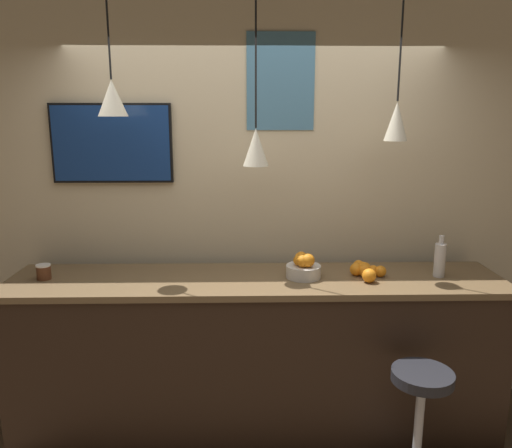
{
  "coord_description": "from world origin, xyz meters",
  "views": [
    {
      "loc": [
        -0.06,
        -2.45,
        2.06
      ],
      "look_at": [
        0.0,
        0.56,
        1.4
      ],
      "focal_mm": 35.0,
      "sensor_mm": 36.0,
      "label": 1
    }
  ],
  "objects_px": {
    "fruit_bowl": "(303,267)",
    "spread_jar": "(44,272)",
    "bar_stool": "(420,408)",
    "mounted_tv": "(112,143)",
    "juice_bottle": "(440,259)"
  },
  "relations": [
    {
      "from": "juice_bottle",
      "to": "spread_jar",
      "type": "relative_size",
      "value": 2.84
    },
    {
      "from": "fruit_bowl",
      "to": "spread_jar",
      "type": "height_order",
      "value": "fruit_bowl"
    },
    {
      "from": "fruit_bowl",
      "to": "spread_jar",
      "type": "xyz_separation_m",
      "value": [
        -1.63,
        0.0,
        -0.02
      ]
    },
    {
      "from": "juice_bottle",
      "to": "spread_jar",
      "type": "height_order",
      "value": "juice_bottle"
    },
    {
      "from": "bar_stool",
      "to": "fruit_bowl",
      "type": "height_order",
      "value": "fruit_bowl"
    },
    {
      "from": "bar_stool",
      "to": "spread_jar",
      "type": "relative_size",
      "value": 7.29
    },
    {
      "from": "juice_bottle",
      "to": "fruit_bowl",
      "type": "bearing_deg",
      "value": -179.92
    },
    {
      "from": "bar_stool",
      "to": "spread_jar",
      "type": "distance_m",
      "value": 2.39
    },
    {
      "from": "fruit_bowl",
      "to": "juice_bottle",
      "type": "distance_m",
      "value": 0.87
    },
    {
      "from": "mounted_tv",
      "to": "fruit_bowl",
      "type": "bearing_deg",
      "value": -16.76
    },
    {
      "from": "bar_stool",
      "to": "spread_jar",
      "type": "xyz_separation_m",
      "value": [
        -2.23,
        0.56,
        0.63
      ]
    },
    {
      "from": "bar_stool",
      "to": "juice_bottle",
      "type": "distance_m",
      "value": 0.93
    },
    {
      "from": "juice_bottle",
      "to": "spread_jar",
      "type": "distance_m",
      "value": 2.51
    },
    {
      "from": "fruit_bowl",
      "to": "spread_jar",
      "type": "bearing_deg",
      "value": 179.95
    },
    {
      "from": "spread_jar",
      "to": "mounted_tv",
      "type": "xyz_separation_m",
      "value": [
        0.38,
        0.38,
        0.78
      ]
    }
  ]
}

